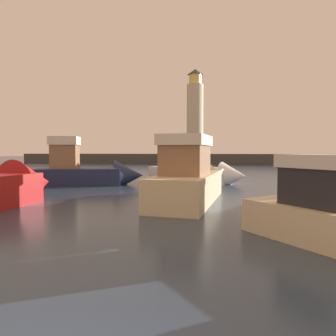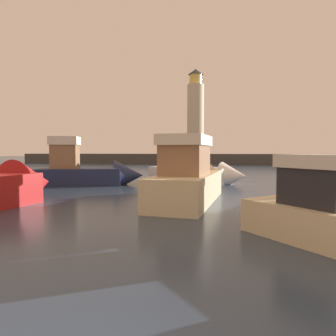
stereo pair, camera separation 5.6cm
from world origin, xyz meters
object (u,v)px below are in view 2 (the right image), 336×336
Objects in this scene: lighthouse at (196,114)px; motorboat_3 at (199,171)px; motorboat_4 at (192,178)px; motorboat_5 at (92,171)px.

lighthouse is 1.97× the size of motorboat_3.
motorboat_5 is (-8.24, 5.54, -0.10)m from motorboat_4.
motorboat_4 is (4.11, -44.34, -8.81)m from lighthouse.
lighthouse is at bearing 96.01° from motorboat_3.
motorboat_3 is at bearing 21.40° from motorboat_5.
lighthouse is 37.01m from motorboat_3.
motorboat_3 is 0.91× the size of motorboat_4.
lighthouse is at bearing 95.29° from motorboat_4.
lighthouse is 2.03× the size of motorboat_5.
lighthouse reaches higher than motorboat_4.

